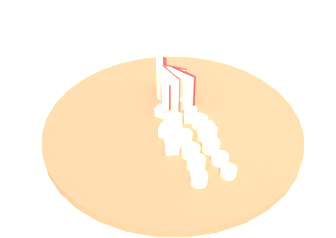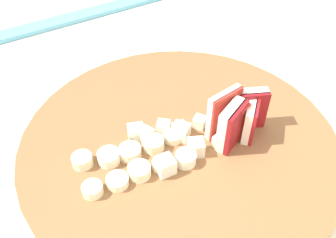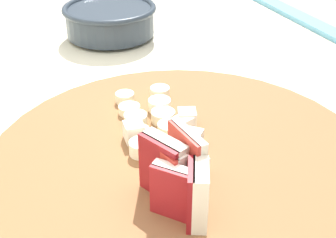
# 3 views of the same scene
# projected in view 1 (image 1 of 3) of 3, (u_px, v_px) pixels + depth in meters

# --- Properties ---
(tile_backsplash) EXTENTS (2.40, 0.04, 1.32)m
(tile_backsplash) POSITION_uv_depth(u_px,v_px,m) (286.00, 140.00, 1.23)
(tile_backsplash) COLOR silver
(tile_backsplash) RESTS_ON ground
(cutting_board) EXTENTS (0.42, 0.42, 0.01)m
(cutting_board) POSITION_uv_depth(u_px,v_px,m) (173.00, 130.00, 0.84)
(cutting_board) COLOR brown
(cutting_board) RESTS_ON tiled_countertop
(apple_wedge_fan) EXTENTS (0.09, 0.06, 0.07)m
(apple_wedge_fan) POSITION_uv_depth(u_px,v_px,m) (172.00, 86.00, 0.87)
(apple_wedge_fan) COLOR maroon
(apple_wedge_fan) RESTS_ON cutting_board
(apple_dice_pile) EXTENTS (0.11, 0.09, 0.02)m
(apple_dice_pile) POSITION_uv_depth(u_px,v_px,m) (180.00, 126.00, 0.82)
(apple_dice_pile) COLOR beige
(apple_dice_pile) RESTS_ON cutting_board
(banana_slice_rows) EXTENTS (0.15, 0.09, 0.02)m
(banana_slice_rows) POSITION_uv_depth(u_px,v_px,m) (199.00, 149.00, 0.78)
(banana_slice_rows) COLOR beige
(banana_slice_rows) RESTS_ON cutting_board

